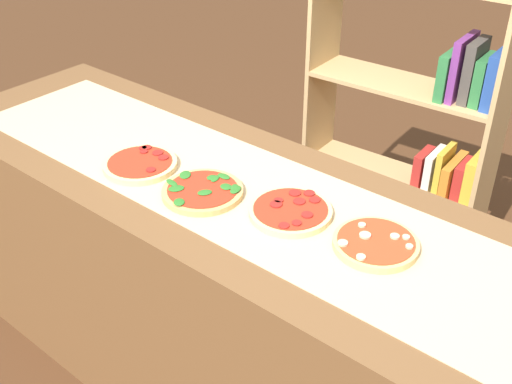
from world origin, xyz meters
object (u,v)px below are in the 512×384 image
pizza_pepperoni_0 (140,164)px  pizza_pepperoni_2 (291,211)px  bookshelf (421,145)px  pizza_spinach_1 (203,191)px  pizza_mushroom_3 (376,244)px

pizza_pepperoni_0 → pizza_pepperoni_2: size_ratio=0.99×
bookshelf → pizza_pepperoni_2: bearing=-84.2°
pizza_spinach_1 → pizza_pepperoni_0: bearing=-177.9°
pizza_pepperoni_0 → pizza_pepperoni_2: bearing=9.9°
pizza_pepperoni_0 → bookshelf: bearing=70.8°
pizza_pepperoni_0 → bookshelf: 1.31m
pizza_pepperoni_0 → pizza_mushroom_3: size_ratio=1.04×
pizza_spinach_1 → pizza_pepperoni_2: 0.28m
pizza_pepperoni_0 → pizza_spinach_1: (0.27, 0.01, -0.00)m
pizza_pepperoni_0 → bookshelf: bookshelf is taller
pizza_pepperoni_2 → pizza_mushroom_3: (0.27, 0.02, 0.00)m
pizza_pepperoni_0 → pizza_pepperoni_2: 0.54m
bookshelf → pizza_mushroom_3: bearing=-70.9°
pizza_spinach_1 → bookshelf: (0.15, 1.20, -0.29)m
bookshelf → pizza_spinach_1: bearing=-97.3°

